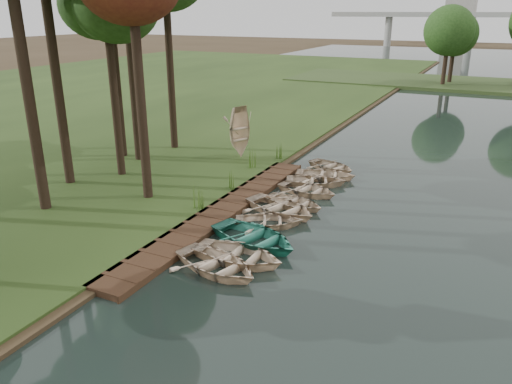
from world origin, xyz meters
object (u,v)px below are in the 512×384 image
at_px(rowboat_0, 217,262).
at_px(stored_rowboat, 240,152).
at_px(rowboat_2, 254,235).
at_px(boardwalk, 222,212).
at_px(rowboat_1, 238,253).

distance_m(rowboat_0, stored_rowboat, 14.06).
distance_m(rowboat_2, stored_rowboat, 11.92).
bearing_deg(boardwalk, rowboat_1, -52.97).
xyz_separation_m(rowboat_2, stored_rowboat, (-6.06, 10.27, 0.17)).
xyz_separation_m(rowboat_0, rowboat_1, (0.36, 0.95, -0.00)).
bearing_deg(rowboat_1, rowboat_0, 159.65).
relative_size(rowboat_1, stored_rowboat, 1.12).
height_order(boardwalk, stored_rowboat, stored_rowboat).
xyz_separation_m(boardwalk, rowboat_0, (2.52, -4.77, 0.27)).
bearing_deg(rowboat_0, stored_rowboat, 40.43).
distance_m(boardwalk, rowboat_2, 3.57).
distance_m(rowboat_1, stored_rowboat, 13.36).
height_order(rowboat_2, stored_rowboat, stored_rowboat).
relative_size(boardwalk, rowboat_2, 4.05).
relative_size(rowboat_1, rowboat_2, 0.90).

